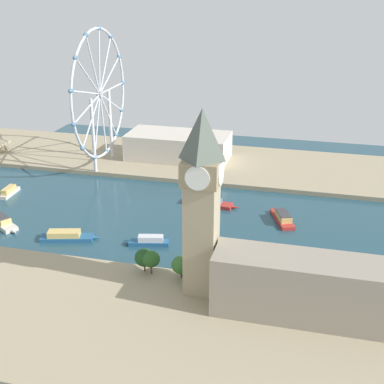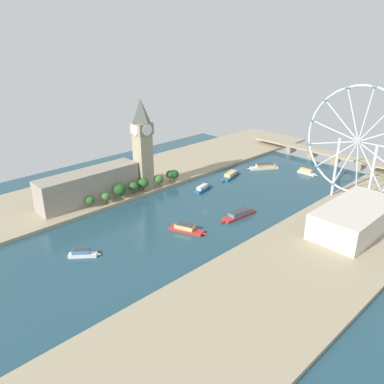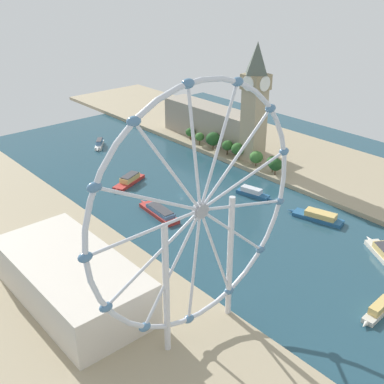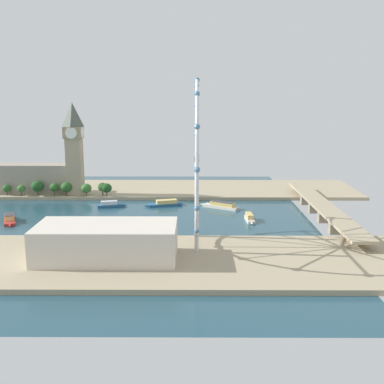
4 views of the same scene
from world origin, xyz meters
TOP-DOWN VIEW (x-y plane):
  - ground_plane at (0.00, 0.00)m, footprint 379.72×379.72m
  - riverbank_left at (-104.86, 0.00)m, footprint 90.00×520.00m
  - riverbank_right at (104.86, 0.00)m, footprint 90.00×520.00m
  - clock_tower at (-74.27, -8.07)m, footprint 16.89×16.89m
  - parliament_block at (-82.85, -62.16)m, footprint 22.00×92.18m
  - tree_row_embankment at (-66.27, -17.62)m, footprint 11.59×100.80m
  - ferris_wheel at (77.40, 103.67)m, footprint 94.98×3.20m
  - riverside_hall at (105.54, 53.00)m, footprint 37.66×78.35m
  - river_bridge at (0.00, 202.22)m, footprint 191.72×16.19m
  - tour_boat_0 at (27.32, 11.99)m, footprint 10.98×37.69m
  - tour_boat_1 at (-29.75, 124.71)m, footprint 24.28×34.19m
  - tour_boat_2 at (15.36, -36.74)m, footprint 31.53×17.32m
  - tour_boat_3 at (-33.36, 30.97)m, footprint 10.51×25.70m
  - tour_boat_4 at (-38.67, 77.10)m, footprint 15.49×33.90m
  - tour_boat_5 at (-7.23, -112.02)m, footprint 16.97×19.46m
  - tour_boat_6 at (11.84, 144.03)m, footprint 23.02×6.26m

SIDE VIEW (x-z plane):
  - ground_plane at x=0.00m, z-range 0.00..0.00m
  - riverbank_left at x=-104.86m, z-range 0.00..3.00m
  - riverbank_right at x=104.86m, z-range 0.00..3.00m
  - tour_boat_0 at x=27.32m, z-range -0.41..4.61m
  - tour_boat_4 at x=-38.67m, z-range -0.47..4.82m
  - tour_boat_3 at x=-33.36m, z-range -0.49..4.98m
  - tour_boat_5 at x=-7.23m, z-range -0.54..5.29m
  - tour_boat_6 at x=11.84m, z-range -0.45..5.20m
  - tour_boat_2 at x=15.36m, z-range -0.62..5.38m
  - tour_boat_1 at x=-29.75m, z-range -0.47..5.39m
  - river_bridge at x=0.00m, z-range 2.49..12.68m
  - tree_row_embankment at x=-66.27m, z-range 3.73..17.70m
  - riverside_hall at x=105.54m, z-range 3.00..22.80m
  - parliament_block at x=-82.85m, z-range 3.00..29.78m
  - clock_tower at x=-74.27m, z-range 4.56..88.80m
  - ferris_wheel at x=77.40m, z-range 5.42..106.10m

